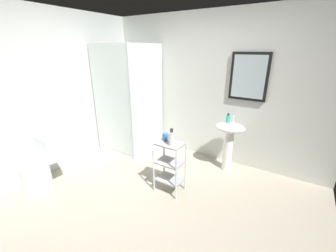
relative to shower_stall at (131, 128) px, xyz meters
name	(u,v)px	position (x,y,z in m)	size (l,w,h in m)	color
ground_plane	(141,209)	(1.22, -1.23, -0.47)	(4.20, 4.20, 0.02)	#A09583
wall_back	(205,89)	(1.23, 0.62, 0.79)	(4.20, 0.14, 2.50)	silver
wall_left	(42,95)	(-0.63, -1.23, 0.79)	(0.10, 4.20, 2.50)	silver
shower_stall	(131,128)	(0.00, 0.00, 0.00)	(0.92, 0.92, 2.00)	white
pedestal_sink	(229,137)	(1.82, 0.29, 0.12)	(0.46, 0.37, 0.81)	white
sink_faucet	(233,119)	(1.82, 0.41, 0.40)	(0.03, 0.03, 0.10)	silver
toilet	(39,169)	(-0.26, -1.66, -0.15)	(0.37, 0.49, 0.76)	white
storage_cart	(170,163)	(1.32, -0.71, -0.03)	(0.38, 0.28, 0.74)	silver
hand_soap_bottle	(228,119)	(1.76, 0.33, 0.41)	(0.06, 0.06, 0.14)	#2DBC99
lotion_bottle_white	(171,138)	(1.37, -0.75, 0.37)	(0.07, 0.07, 0.23)	white
rinse_cup	(165,137)	(1.22, -0.66, 0.33)	(0.08, 0.08, 0.10)	#3870B2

